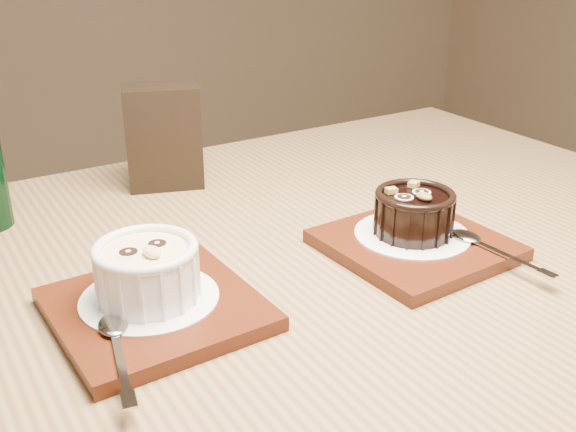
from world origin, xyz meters
The scene contains 10 objects.
table centered at (-0.22, 0.18, 0.66)m, with size 1.26×0.89×0.75m.
tray_left centered at (-0.37, 0.12, 0.76)m, with size 0.18×0.18×0.01m, color #4F1E0D.
doily_left centered at (-0.37, 0.13, 0.77)m, with size 0.13×0.13×0.00m, color white.
ramekin_white centered at (-0.37, 0.13, 0.80)m, with size 0.10×0.10×0.06m.
spoon_left centered at (-0.42, 0.06, 0.77)m, with size 0.03×0.13×0.01m, color #B7B9C0, non-canonical shape.
tray_right centered at (-0.07, 0.12, 0.76)m, with size 0.18×0.18×0.01m, color #4F1E0D.
doily_right centered at (-0.07, 0.13, 0.77)m, with size 0.13×0.13×0.00m, color white.
ramekin_dark centered at (-0.07, 0.13, 0.79)m, with size 0.09×0.09×0.05m.
spoon_right centered at (-0.02, 0.06, 0.77)m, with size 0.03×0.13×0.01m, color #B7B9C0, non-canonical shape.
condiment_stand centered at (-0.25, 0.45, 0.82)m, with size 0.10×0.06×0.14m, color black.
Camera 1 is at (-0.51, -0.41, 1.09)m, focal length 42.00 mm.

